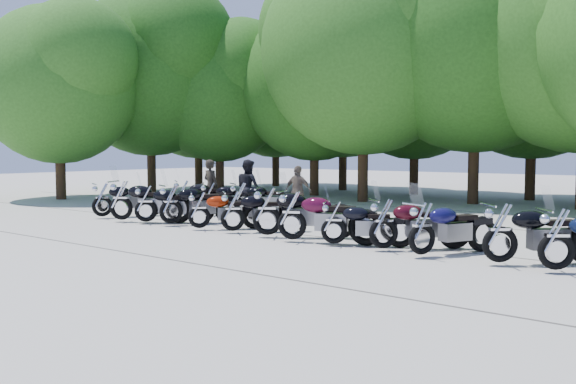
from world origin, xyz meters
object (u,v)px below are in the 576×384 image
Objects in this scene: motorcycle_2 at (146,202)px; motorcycle_6 at (267,209)px; motorcycle_3 at (171,202)px; rider_1 at (248,188)px; motorcycle_0 at (102,198)px; rider_0 at (211,186)px; motorcycle_5 at (233,209)px; motorcycle_4 at (199,209)px; motorcycle_14 at (210,197)px; motorcycle_12 at (557,237)px; motorcycle_13 at (183,195)px; motorcycle_7 at (292,213)px; motorcycle_8 at (334,221)px; motorcycle_9 at (384,222)px; motorcycle_1 at (121,199)px; motorcycle_11 at (500,230)px; motorcycle_10 at (422,226)px; motorcycle_15 at (240,198)px; rider_2 at (298,191)px.

motorcycle_6 is at bearing -134.40° from motorcycle_2.
rider_1 is at bearing -63.21° from motorcycle_3.
rider_0 reaches higher than motorcycle_0.
motorcycle_6 is (1.25, -0.07, 0.09)m from motorcycle_5.
motorcycle_14 reaches higher than motorcycle_4.
motorcycle_13 is at bearing 40.39° from motorcycle_12.
motorcycle_6 is at bearing -161.15° from motorcycle_14.
motorcycle_7 is 1.06× the size of motorcycle_12.
motorcycle_14 is at bearing 38.88° from motorcycle_8.
motorcycle_9 is 8.48m from motorcycle_14.
motorcycle_1 is 1.11× the size of motorcycle_9.
motorcycle_2 is 0.90× the size of motorcycle_6.
motorcycle_0 is 0.94× the size of motorcycle_3.
motorcycle_11 is at bearing -156.76° from motorcycle_0.
motorcycle_9 is at bearing 48.96° from motorcycle_12.
motorcycle_10 is (6.72, -0.17, 0.05)m from motorcycle_4.
rider_1 reaches higher than motorcycle_15.
motorcycle_8 is 2.26m from motorcycle_10.
motorcycle_1 is 1.09× the size of motorcycle_13.
rider_0 is at bearing -77.13° from motorcycle_13.
motorcycle_14 is (-2.34, 2.72, 0.04)m from motorcycle_4.
rider_2 is (1.08, 1.66, 0.19)m from motorcycle_15.
rider_1 is (0.87, 3.61, 0.29)m from motorcycle_2.
motorcycle_15 is at bearing -8.85° from motorcycle_5.
motorcycle_11 is at bearing 145.49° from rider_2.
motorcycle_15 reaches higher than motorcycle_0.
motorcycle_4 is 4.66m from rider_0.
motorcycle_10 is 9.51m from motorcycle_14.
motorcycle_2 reaches higher than motorcycle_9.
motorcycle_1 is 7.71m from motorcycle_8.
motorcycle_15 is at bearing 4.33° from motorcycle_10.
motorcycle_12 is at bearing -138.37° from motorcycle_4.
motorcycle_9 is at bearing -138.98° from motorcycle_5.
rider_0 is (0.17, 3.67, 0.21)m from motorcycle_1.
rider_1 is (1.81, 3.79, 0.22)m from motorcycle_1.
motorcycle_6 reaches higher than motorcycle_10.
motorcycle_8 is (7.70, 0.14, -0.14)m from motorcycle_1.
rider_0 is (-5.46, 3.44, 0.21)m from motorcycle_6.
rider_2 is at bearing -83.23° from motorcycle_3.
motorcycle_12 reaches higher than motorcycle_9.
motorcycle_3 is 8.06m from motorcycle_10.
motorcycle_2 is 5.65m from motorcycle_7.
rider_1 reaches higher than motorcycle_7.
motorcycle_15 is at bearing -139.84° from motorcycle_13.
motorcycle_14 is at bearing -44.01° from motorcycle_2.
motorcycle_3 is at bearing 115.47° from motorcycle_15.
motorcycle_10 is at bearing -126.21° from motorcycle_6.
motorcycle_1 is at bearing 85.28° from motorcycle_15.
motorcycle_15 is at bearing -27.45° from motorcycle_4.
motorcycle_8 is (3.32, -0.16, -0.05)m from motorcycle_5.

